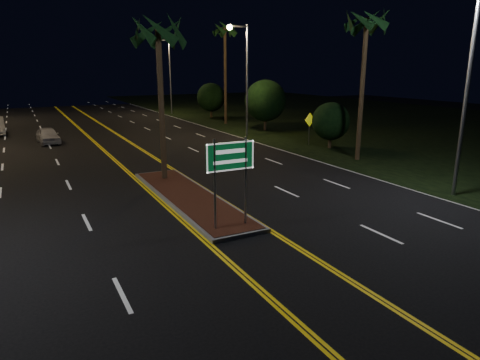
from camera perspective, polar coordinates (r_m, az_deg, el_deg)
ground at (r=13.26m, az=4.20°, el=-10.55°), size 120.00×120.00×0.00m
grass_right at (r=50.90m, az=18.59°, el=7.62°), size 40.00×110.00×0.01m
median_island at (r=19.14m, az=-6.81°, el=-2.28°), size 2.25×10.25×0.17m
highway_sign at (r=14.81m, az=-1.29°, el=2.04°), size 1.80×0.08×3.20m
streetlight_right_near at (r=20.88m, az=27.71°, el=13.12°), size 1.91×0.44×9.00m
streetlight_right_mid at (r=36.37m, az=0.41°, el=14.76°), size 1.91×0.44×9.00m
streetlight_right_far at (r=54.86m, az=-9.71°, el=14.56°), size 1.91×0.44×9.00m
palm_median at (r=21.69m, az=-10.89°, el=18.78°), size 2.40×2.40×8.30m
palm_right_near at (r=27.73m, az=16.55°, el=19.47°), size 2.40×2.40×9.30m
palm_right_far at (r=44.64m, az=-2.03°, el=19.23°), size 2.40×2.40×10.30m
shrub_near at (r=31.50m, az=12.01°, el=7.67°), size 2.70×2.70×3.30m
shrub_mid at (r=39.88m, az=3.42°, el=10.52°), size 3.78×3.78×4.62m
shrub_far at (r=50.49m, az=-3.89°, el=10.96°), size 3.24×3.24×3.96m
car_near at (r=36.22m, az=-24.26°, el=5.61°), size 2.17×4.39×1.42m
warning_sign at (r=32.67m, az=9.26°, el=7.34°), size 0.99×0.23×2.39m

